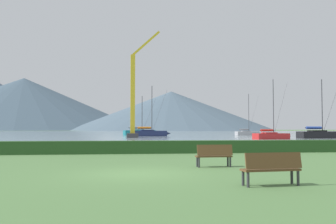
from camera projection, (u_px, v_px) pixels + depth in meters
name	position (u px, v px, depth m)	size (l,w,h in m)	color
ground_plane	(138.00, 174.00, 13.20)	(1000.00, 1000.00, 0.00)	#517A42
harbor_water	(122.00, 133.00, 148.95)	(320.00, 246.00, 0.00)	#8C9EA3
hedge_line	(130.00, 147.00, 24.11)	(80.00, 1.20, 0.83)	#284C23
sailboat_slip_0	(320.00, 134.00, 62.70)	(8.51, 2.92, 10.10)	black
sailboat_slip_1	(247.00, 133.00, 92.31)	(6.83, 2.53, 10.36)	#9E9EA3
sailboat_slip_2	(272.00, 135.00, 57.58)	(6.68, 3.03, 9.43)	red
sailboat_slip_5	(150.00, 133.00, 79.45)	(8.76, 3.55, 10.94)	navy
sailboat_slip_7	(140.00, 132.00, 91.42)	(9.13, 4.33, 9.77)	#19707A
park_bench_near_path	(214.00, 155.00, 15.54)	(1.53, 0.52, 0.95)	brown
park_bench_under_tree	(272.00, 167.00, 10.43)	(1.74, 0.63, 0.95)	brown
dock_crane	(134.00, 101.00, 65.98)	(5.89, 2.00, 19.46)	#333338
distant_hill_central_peak	(171.00, 111.00, 345.92)	(189.55, 189.55, 36.75)	#4C6070
distant_hill_east_ridge	(9.00, 112.00, 386.96)	(209.32, 209.32, 37.84)	#425666
distant_hill_far_shoulder	(24.00, 104.00, 408.82)	(269.91, 269.91, 58.12)	#425666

